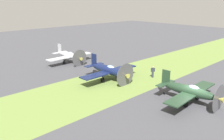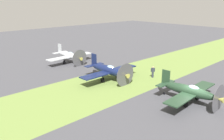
# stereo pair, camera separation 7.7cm
# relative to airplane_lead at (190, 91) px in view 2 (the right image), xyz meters

# --- Properties ---
(ground_plane) EXTENTS (160.00, 160.00, 0.00)m
(ground_plane) POSITION_rel_airplane_lead_xyz_m (0.31, 0.65, -1.40)
(ground_plane) COLOR #424247
(grass_verge) EXTENTS (120.00, 11.00, 0.01)m
(grass_verge) POSITION_rel_airplane_lead_xyz_m (0.31, -10.83, -1.40)
(grass_verge) COLOR olive
(grass_verge) RESTS_ON ground
(airplane_lead) EXTENTS (9.37, 7.43, 3.35)m
(airplane_lead) POSITION_rel_airplane_lead_xyz_m (0.00, 0.00, 0.00)
(airplane_lead) COLOR #233D28
(airplane_lead) RESTS_ON ground
(airplane_wingman) EXTENTS (9.79, 7.80, 3.52)m
(airplane_wingman) POSITION_rel_airplane_lead_xyz_m (1.26, -12.18, 0.07)
(airplane_wingman) COLOR #141E47
(airplane_wingman) RESTS_ON ground
(airplane_trail) EXTENTS (9.25, 7.35, 3.31)m
(airplane_trail) POSITION_rel_airplane_lead_xyz_m (-0.01, -24.36, -0.02)
(airplane_trail) COLOR #B2B7BC
(airplane_trail) RESTS_ON ground
(ground_crew_mechanic) EXTENTS (0.50, 0.46, 1.73)m
(ground_crew_mechanic) POSITION_rel_airplane_lead_xyz_m (-4.28, -8.33, -0.49)
(ground_crew_mechanic) COLOR #2D3342
(ground_crew_mechanic) RESTS_ON ground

